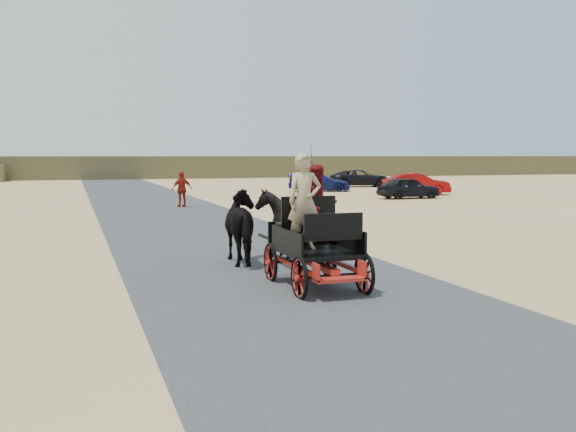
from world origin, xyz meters
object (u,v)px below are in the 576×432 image
object	(u,v)px
car_b	(416,184)
car_c	(319,182)
horse_left	(246,227)
pedestrian	(182,189)
carriage	(315,268)
car_a	(408,188)
car_d	(361,178)
horse_right	(291,225)

from	to	relation	value
car_b	car_c	bearing A→B (deg)	48.85
horse_left	car_b	size ratio (longest dim) A/B	0.48
pedestrian	horse_left	bearing A→B (deg)	72.76
carriage	car_c	bearing A→B (deg)	68.46
car_a	car_d	world-z (taller)	car_d
car_b	horse_left	bearing A→B (deg)	154.02
carriage	pedestrian	bearing A→B (deg)	87.96
carriage	car_a	bearing A→B (deg)	56.88
carriage	horse_right	bearing A→B (deg)	79.61
horse_left	car_d	xyz separation A→B (m)	(17.99, 32.16, -0.17)
pedestrian	car_c	distance (m)	15.51
car_b	pedestrian	bearing A→B (deg)	119.57
horse_left	horse_right	size ratio (longest dim) A/B	1.18
horse_right	car_d	xyz separation A→B (m)	(16.89, 32.16, -0.17)
horse_left	car_d	bearing A→B (deg)	-119.23
car_c	car_d	distance (m)	7.37
pedestrian	car_d	xyz separation A→B (m)	(16.75, 15.58, -0.19)
horse_left	pedestrian	world-z (taller)	pedestrian
pedestrian	car_c	world-z (taller)	pedestrian
pedestrian	car_b	size ratio (longest dim) A/B	0.42
horse_left	car_b	xyz separation A→B (m)	(16.81, 21.49, -0.17)
carriage	car_b	size ratio (longest dim) A/B	0.58
pedestrian	car_b	world-z (taller)	pedestrian
horse_left	car_a	world-z (taller)	horse_left
car_b	car_c	xyz separation A→B (m)	(-4.31, 5.77, -0.06)
horse_right	car_b	xyz separation A→B (m)	(15.71, 21.49, -0.17)
horse_right	car_a	size ratio (longest dim) A/B	0.47
horse_right	pedestrian	size ratio (longest dim) A/B	0.98
car_c	car_d	xyz separation A→B (m)	(5.50, 4.91, 0.05)
horse_right	car_b	distance (m)	26.61
carriage	horse_right	size ratio (longest dim) A/B	1.41
car_b	car_d	distance (m)	10.74
horse_left	horse_right	distance (m)	1.10
horse_right	pedestrian	xyz separation A→B (m)	(0.15, 16.58, 0.01)
horse_left	horse_right	world-z (taller)	horse_right
car_d	car_c	bearing A→B (deg)	142.48
horse_left	car_c	world-z (taller)	horse_left
car_b	car_d	bearing A→B (deg)	5.70
horse_left	car_d	distance (m)	36.85
pedestrian	car_d	world-z (taller)	pedestrian
car_a	pedestrian	bearing A→B (deg)	98.36
horse_right	car_b	size ratio (longest dim) A/B	0.41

